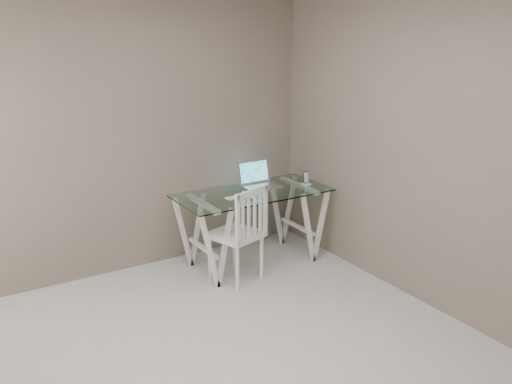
# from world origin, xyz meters

# --- Properties ---
(room) EXTENTS (4.50, 4.52, 2.71)m
(room) POSITION_xyz_m (-0.06, 0.02, 1.72)
(room) COLOR #BCB9B4
(room) RESTS_ON ground
(desk) EXTENTS (1.50, 0.70, 0.75)m
(desk) POSITION_xyz_m (1.17, 1.71, 0.38)
(desk) COLOR silver
(desk) RESTS_ON ground
(chair) EXTENTS (0.53, 0.53, 0.93)m
(chair) POSITION_xyz_m (0.86, 1.40, 0.51)
(chair) COLOR silver
(chair) RESTS_ON ground
(laptop) EXTENTS (0.35, 0.30, 0.24)m
(laptop) POSITION_xyz_m (1.33, 1.86, 0.80)
(laptop) COLOR #B8B8BC
(laptop) RESTS_ON desk
(keyboard) EXTENTS (0.26, 0.11, 0.01)m
(keyboard) POSITION_xyz_m (0.96, 1.63, 0.75)
(keyboard) COLOR silver
(keyboard) RESTS_ON desk
(mouse) EXTENTS (0.11, 0.06, 0.03)m
(mouse) POSITION_xyz_m (1.04, 1.53, 0.76)
(mouse) COLOR white
(mouse) RESTS_ON desk
(phone_dock) EXTENTS (0.07, 0.07, 0.13)m
(phone_dock) POSITION_xyz_m (1.76, 1.64, 0.78)
(phone_dock) COLOR white
(phone_dock) RESTS_ON desk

